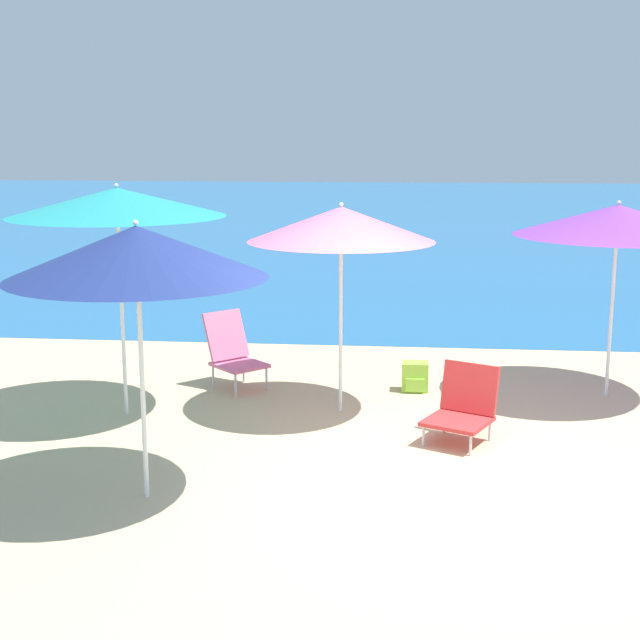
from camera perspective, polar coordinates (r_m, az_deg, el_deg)
name	(u,v)px	position (r m, az deg, el deg)	size (l,w,h in m)	color
ground_plane	(423,483)	(7.10, 6.60, -10.32)	(60.00, 60.00, 0.00)	#D1BA89
sea_water	(413,213)	(31.24, 5.95, 6.84)	(60.00, 40.00, 0.01)	#23669E
beach_umbrella_teal	(117,202)	(8.53, -12.87, 7.36)	(2.03, 2.03, 2.22)	white
beach_umbrella_pink	(341,224)	(8.43, 1.37, 6.15)	(1.79, 1.79, 2.04)	white
beach_umbrella_navy	(137,252)	(6.45, -11.65, 4.27)	(1.87, 1.87, 2.08)	white
beach_umbrella_purple	(618,220)	(9.44, 18.52, 6.07)	(2.07, 2.07, 2.02)	white
beach_chair_pink	(233,350)	(9.56, -5.61, -1.95)	(0.76, 0.76, 0.80)	silver
beach_chair_red	(463,406)	(8.00, 9.13, -5.47)	(0.72, 0.75, 0.67)	silver
backpack_lime	(415,377)	(9.48, 6.09, -3.64)	(0.28, 0.25, 0.31)	#8ECC3D
water_bottle	(492,398)	(9.10, 10.98, -4.91)	(0.06, 0.06, 0.21)	silver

